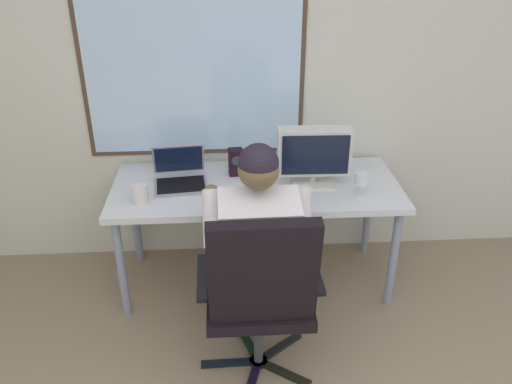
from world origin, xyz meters
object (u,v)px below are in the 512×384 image
at_px(crt_monitor, 314,153).
at_px(desk_speaker, 236,162).
at_px(wine_glass, 361,180).
at_px(cd_case, 255,196).
at_px(desk, 256,194).
at_px(office_chair, 261,289).
at_px(laptop, 180,173).
at_px(coffee_mug, 140,194).
at_px(person_seated, 256,244).

distance_m(crt_monitor, desk_speaker, 0.51).
height_order(crt_monitor, wine_glass, crt_monitor).
xyz_separation_m(crt_monitor, cd_case, (-0.36, -0.15, -0.20)).
distance_m(desk, office_chair, 0.87).
bearing_deg(laptop, desk_speaker, 13.99).
height_order(office_chair, coffee_mug, office_chair).
xyz_separation_m(laptop, cd_case, (0.45, -0.22, -0.05)).
relative_size(laptop, desk_speaker, 2.10).
height_order(crt_monitor, coffee_mug, crt_monitor).
distance_m(crt_monitor, cd_case, 0.44).
relative_size(wine_glass, cd_case, 0.94).
distance_m(person_seated, coffee_mug, 0.77).
bearing_deg(crt_monitor, desk, 179.10).
bearing_deg(cd_case, laptop, 154.10).
xyz_separation_m(wine_glass, coffee_mug, (-1.27, 0.01, -0.05)).
height_order(laptop, wine_glass, laptop).
height_order(desk, person_seated, person_seated).
bearing_deg(laptop, coffee_mug, -130.38).
xyz_separation_m(laptop, desk_speaker, (0.35, 0.09, 0.03)).
bearing_deg(coffee_mug, laptop, 49.62).
relative_size(office_chair, wine_glass, 6.92).
bearing_deg(cd_case, coffee_mug, -177.40).
bearing_deg(coffee_mug, crt_monitor, 9.81).
relative_size(desk_speaker, cd_case, 1.08).
height_order(office_chair, desk_speaker, office_chair).
xyz_separation_m(laptop, coffee_mug, (-0.21, -0.25, -0.01)).
relative_size(desk, office_chair, 1.67).
height_order(desk, laptop, laptop).
distance_m(desk_speaker, coffee_mug, 0.65).
distance_m(desk, crt_monitor, 0.44).
bearing_deg(person_seated, wine_glass, 32.83).
height_order(laptop, desk_speaker, laptop).
bearing_deg(cd_case, desk_speaker, 108.73).
distance_m(person_seated, desk_speaker, 0.77).
distance_m(laptop, desk_speaker, 0.36).
bearing_deg(cd_case, wine_glass, -3.74).
xyz_separation_m(office_chair, coffee_mug, (-0.64, 0.68, 0.17)).
distance_m(person_seated, cd_case, 0.45).
height_order(desk, office_chair, office_chair).
xyz_separation_m(crt_monitor, desk_speaker, (-0.47, 0.16, -0.12)).
bearing_deg(crt_monitor, wine_glass, -37.01).
bearing_deg(crt_monitor, cd_case, -157.99).
relative_size(wine_glass, desk_speaker, 0.88).
xyz_separation_m(person_seated, desk_speaker, (-0.08, 0.75, 0.13)).
bearing_deg(wine_glass, coffee_mug, 179.55).
bearing_deg(office_chair, desk, 87.80).
distance_m(crt_monitor, laptop, 0.83).
height_order(crt_monitor, laptop, crt_monitor).
bearing_deg(desk_speaker, cd_case, -71.27).
bearing_deg(desk, wine_glass, -17.92).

